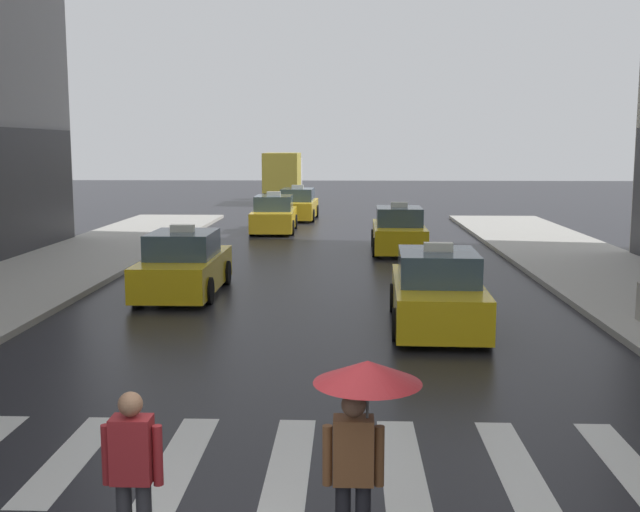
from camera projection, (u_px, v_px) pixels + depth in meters
crosswalk_markings at (290, 460)px, 9.38m from camera, size 11.30×2.80×0.01m
taxi_lead at (437, 293)px, 16.28m from camera, size 2.05×4.60×1.80m
taxi_second at (184, 266)px, 19.91m from camera, size 1.94×4.54×1.80m
taxi_third at (399, 232)px, 27.87m from camera, size 1.97×4.56×1.80m
taxi_fourth at (274, 216)px, 34.28m from camera, size 2.00×4.57×1.80m
taxi_fifth at (298, 206)px, 40.04m from camera, size 2.04×4.59×1.80m
box_truck at (283, 175)px, 51.39m from camera, size 2.34×7.56×3.35m
pedestrian_with_umbrella at (362, 407)px, 6.78m from camera, size 0.96×0.96×1.94m
pedestrian_plain_coat at (133, 469)px, 6.88m from camera, size 0.55×0.24×1.65m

